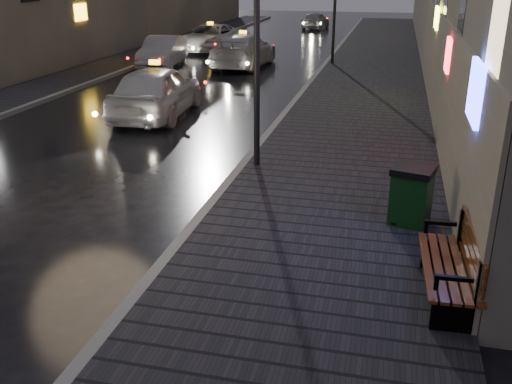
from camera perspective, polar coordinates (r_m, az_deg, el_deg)
ground at (r=9.40m, az=-20.07°, el=-8.91°), size 120.00×120.00×0.00m
sidewalk at (r=28.00m, az=11.63°, el=11.89°), size 4.60×58.00×0.15m
curb at (r=28.18m, az=6.65°, el=12.24°), size 0.20×58.00×0.15m
sidewalk_far at (r=31.10m, az=-12.81°, el=12.73°), size 2.40×58.00×0.15m
curb_far at (r=30.55m, az=-10.56°, el=12.75°), size 0.20×58.00×0.15m
lamp_near at (r=13.02m, az=0.08°, el=16.84°), size 0.36×0.36×5.28m
bench at (r=8.52m, az=19.25°, el=-6.88°), size 0.78×2.06×1.04m
trash_bin at (r=10.77m, az=15.28°, el=-0.24°), size 0.86×0.86×1.08m
taxi_near at (r=18.99m, az=-9.93°, el=9.94°), size 2.36×5.08×1.69m
car_left_mid at (r=29.10m, az=-9.33°, el=13.69°), size 2.09×4.54×1.44m
taxi_mid at (r=28.59m, az=-1.30°, el=13.98°), size 2.43×5.59×1.60m
taxi_far at (r=34.74m, az=-4.56°, el=15.16°), size 2.78×5.47×1.48m
car_far at (r=47.23m, az=5.97°, el=16.68°), size 2.01×3.99×1.30m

